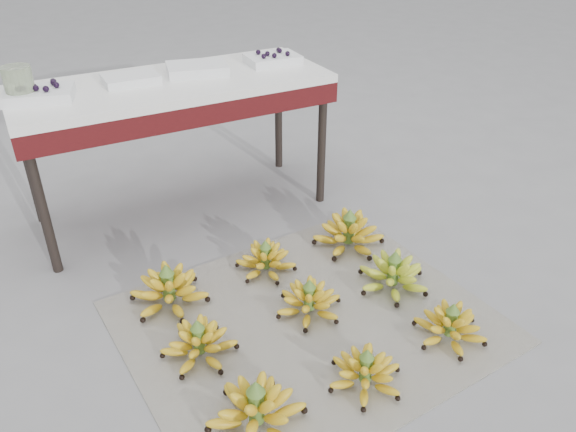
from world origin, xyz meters
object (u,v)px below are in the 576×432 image
newspaper_mat (308,322)px  tray_far_left (39,94)px  bunch_back_left (169,290)px  bunch_front_center (365,372)px  bunch_mid_center (309,301)px  tray_far_right (273,59)px  tray_left (131,79)px  bunch_front_right (450,326)px  bunch_back_center (266,260)px  bunch_mid_right (393,275)px  bunch_mid_left (199,343)px  bunch_back_right (349,233)px  bunch_front_left (257,410)px  vendor_table (174,97)px  tray_right (197,69)px  glass_jar (19,84)px

newspaper_mat → tray_far_left: 1.35m
bunch_back_left → tray_far_left: (-0.24, 0.65, 0.60)m
bunch_front_center → tray_far_left: tray_far_left is taller
bunch_mid_center → tray_far_right: bearing=92.8°
tray_left → bunch_front_right: bearing=-63.0°
bunch_back_left → bunch_back_center: bearing=0.2°
bunch_front_center → bunch_front_right: size_ratio=1.17×
bunch_mid_center → bunch_mid_right: (0.36, -0.02, 0.01)m
bunch_mid_left → bunch_back_right: bunch_back_right is taller
bunch_back_right → tray_far_left: (-1.05, 0.64, 0.60)m
bunch_mid_right → bunch_front_left: bearing=-131.0°
newspaper_mat → bunch_mid_left: size_ratio=3.92×
newspaper_mat → vendor_table: bearing=96.9°
bunch_back_center → bunch_back_right: bearing=-23.3°
bunch_front_right → vendor_table: vendor_table is taller
bunch_back_center → tray_far_left: (-0.65, 0.63, 0.61)m
tray_far_left → bunch_front_center: bearing=-63.4°
bunch_mid_center → bunch_back_right: size_ratio=1.00×
bunch_mid_left → tray_right: 1.24m
vendor_table → glass_jar: glass_jar is taller
bunch_back_left → tray_right: size_ratio=1.02×
bunch_front_right → glass_jar: (-1.10, 1.29, 0.66)m
bunch_front_center → bunch_back_center: (-0.01, 0.69, 0.00)m
bunch_front_left → bunch_mid_left: size_ratio=1.16×
vendor_table → tray_far_right: (0.50, 0.02, 0.09)m
bunch_mid_right → tray_far_left: size_ratio=1.25×
glass_jar → bunch_mid_left: bearing=-72.3°
bunch_back_center → vendor_table: size_ratio=0.24×
bunch_back_center → glass_jar: bearing=115.7°
bunch_front_center → bunch_mid_center: bearing=109.5°
bunch_back_left → tray_right: 1.00m
bunch_mid_right → vendor_table: size_ratio=0.27×
bunch_front_center → vendor_table: bearing=117.7°
bunch_mid_left → tray_right: size_ratio=1.09×
bunch_front_left → tray_right: (0.37, 1.34, 0.60)m
bunch_front_center → tray_far_right: (0.36, 1.35, 0.61)m
tray_far_left → newspaper_mat: bearing=-56.5°
bunch_front_center → bunch_front_left: bearing=-161.1°
bunch_mid_center → tray_right: 1.15m
bunch_back_center → bunch_front_right: bearing=-81.7°
bunch_mid_left → bunch_back_left: size_ratio=1.06×
bunch_mid_center → bunch_back_left: 0.52m
tray_right → glass_jar: glass_jar is taller
tray_right → bunch_mid_center: bearing=-88.9°
newspaper_mat → bunch_mid_right: bunch_mid_right is taller
bunch_back_left → tray_far_left: size_ratio=1.02×
bunch_mid_left → bunch_back_right: size_ratio=0.99×
bunch_front_center → tray_right: tray_right is taller
bunch_front_left → bunch_front_center: bunch_front_left is taller
bunch_front_left → bunch_back_right: bunch_back_right is taller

